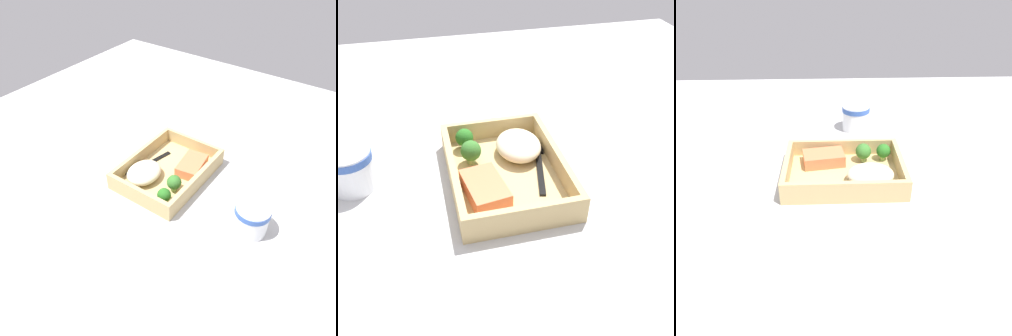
% 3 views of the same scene
% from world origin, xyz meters
% --- Properties ---
extents(ground_plane, '(1.60, 1.60, 0.02)m').
position_xyz_m(ground_plane, '(0.00, 0.00, -0.01)').
color(ground_plane, '#B2B3B3').
extents(takeout_tray, '(0.28, 0.20, 0.01)m').
position_xyz_m(takeout_tray, '(0.00, 0.00, 0.01)').
color(takeout_tray, tan).
rests_on(takeout_tray, ground_plane).
extents(tray_rim, '(0.28, 0.20, 0.04)m').
position_xyz_m(tray_rim, '(0.00, 0.00, 0.03)').
color(tray_rim, tan).
rests_on(tray_rim, takeout_tray).
extents(salmon_fillet, '(0.11, 0.08, 0.03)m').
position_xyz_m(salmon_fillet, '(-0.05, 0.05, 0.03)').
color(salmon_fillet, '#E77148').
rests_on(salmon_fillet, takeout_tray).
extents(mashed_potatoes, '(0.11, 0.09, 0.04)m').
position_xyz_m(mashed_potatoes, '(0.06, -0.04, 0.03)').
color(mashed_potatoes, beige).
rests_on(mashed_potatoes, takeout_tray).
extents(broccoli_floret_1, '(0.04, 0.04, 0.05)m').
position_xyz_m(broccoli_floret_1, '(0.05, 0.06, 0.04)').
color(broccoli_floret_1, '#7B9752').
rests_on(broccoli_floret_1, takeout_tray).
extents(broccoli_floret_2, '(0.04, 0.04, 0.04)m').
position_xyz_m(broccoli_floret_2, '(0.10, 0.06, 0.04)').
color(broccoli_floret_2, '#88AB5A').
rests_on(broccoli_floret_2, takeout_tray).
extents(fork, '(0.16, 0.05, 0.00)m').
position_xyz_m(fork, '(0.01, -0.07, 0.01)').
color(fork, black).
rests_on(fork, takeout_tray).
extents(paper_cup, '(0.08, 0.08, 0.08)m').
position_xyz_m(paper_cup, '(0.05, 0.27, 0.04)').
color(paper_cup, white).
rests_on(paper_cup, ground_plane).
extents(receipt_slip, '(0.13, 0.16, 0.00)m').
position_xyz_m(receipt_slip, '(0.27, -0.02, 0.00)').
color(receipt_slip, white).
rests_on(receipt_slip, ground_plane).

